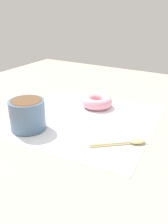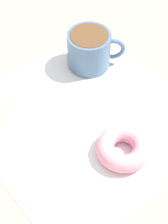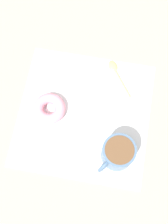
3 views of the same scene
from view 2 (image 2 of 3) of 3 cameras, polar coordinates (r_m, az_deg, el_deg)
The scene contains 4 objects.
ground_plane at distance 68.02cm, azimuth -2.66°, elevation -1.53°, with size 120.00×120.00×2.00cm, color tan.
napkin at distance 66.83cm, azimuth 0.00°, elevation -1.16°, with size 35.97×35.97×0.30cm, color white.
coffee_cup at distance 73.88cm, azimuth 0.91°, elevation 9.60°, with size 8.55×10.51×7.26cm.
donut at distance 61.66cm, azimuth 5.99°, elevation -5.48°, with size 9.01×9.01×2.97cm, color pink.
Camera 2 is at (-35.71, 21.04, 52.94)cm, focal length 60.00 mm.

